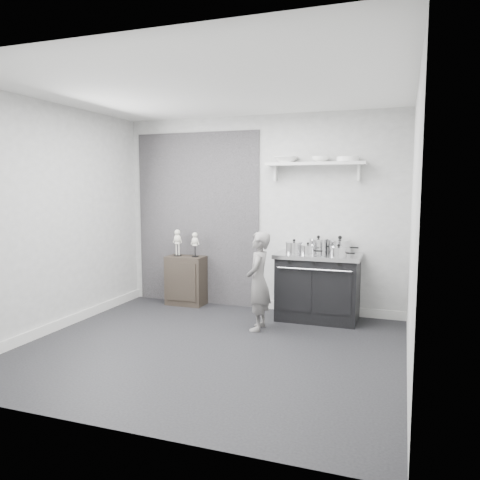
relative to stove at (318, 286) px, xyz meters
name	(u,v)px	position (x,y,z in m)	size (l,w,h in m)	color
ground	(210,348)	(-0.90, -1.48, -0.44)	(4.00, 4.00, 0.00)	black
room_shell	(206,194)	(-0.99, -1.33, 1.20)	(4.02, 3.62, 2.71)	#9E9E9C
wall_shelf	(315,165)	(-0.10, 0.20, 1.57)	(1.30, 0.26, 0.24)	silver
stove	(318,286)	(0.00, 0.00, 0.00)	(1.08, 0.67, 0.86)	black
side_cabinet	(186,280)	(-1.96, 0.13, -0.08)	(0.55, 0.32, 0.72)	black
child	(258,281)	(-0.60, -0.68, 0.16)	(0.43, 0.28, 1.19)	slate
pot_front_left	(294,248)	(-0.30, -0.12, 0.51)	(0.31, 0.22, 0.19)	silver
pot_back_left	(318,245)	(-0.03, 0.11, 0.52)	(0.34, 0.25, 0.23)	silver
pot_back_right	(340,246)	(0.25, 0.13, 0.52)	(0.39, 0.30, 0.23)	silver
pot_front_right	(339,252)	(0.28, -0.21, 0.49)	(0.30, 0.22, 0.16)	silver
pot_front_center	(308,250)	(-0.11, -0.15, 0.49)	(0.28, 0.19, 0.16)	silver
skeleton_full	(177,241)	(-2.09, 0.13, 0.50)	(0.12, 0.08, 0.45)	beige
skeleton_torso	(195,243)	(-1.81, 0.13, 0.48)	(0.11, 0.07, 0.41)	beige
bowl_large	(286,160)	(-0.49, 0.19, 1.64)	(0.32, 0.32, 0.08)	white
bowl_small	(320,159)	(-0.03, 0.19, 1.64)	(0.23, 0.23, 0.07)	white
plate_stack	(348,159)	(0.32, 0.19, 1.63)	(0.28, 0.28, 0.06)	white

